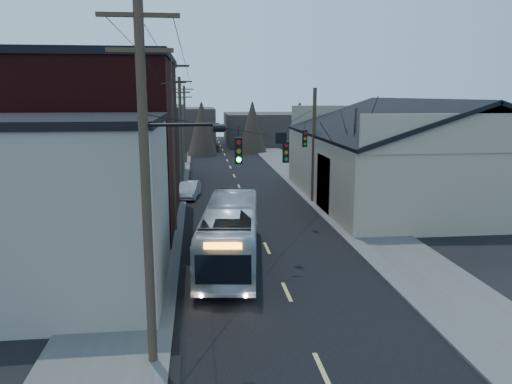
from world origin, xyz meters
TOP-DOWN VIEW (x-y plane):
  - road_surface at (0.00, 30.00)m, footprint 9.00×110.00m
  - sidewalk_left at (-6.50, 30.00)m, footprint 4.00×110.00m
  - sidewalk_right at (6.50, 30.00)m, footprint 4.00×110.00m
  - building_clapboard at (-9.00, 9.00)m, footprint 8.00×8.00m
  - building_brick at (-10.00, 20.00)m, footprint 10.00×12.00m
  - building_left_far at (-9.50, 36.00)m, footprint 9.00×14.00m
  - warehouse at (13.00, 25.00)m, footprint 16.16×20.60m
  - building_far_left at (-6.00, 65.00)m, footprint 10.00×12.00m
  - building_far_right at (7.00, 70.00)m, footprint 12.00×14.00m
  - bare_tree at (6.50, 20.00)m, footprint 0.40×0.40m
  - utility_lines at (-3.11, 24.14)m, footprint 11.24×45.28m
  - bus at (-2.05, 12.00)m, footprint 3.71×10.81m
  - parked_car at (-4.30, 27.73)m, footprint 1.89×4.08m

SIDE VIEW (x-z plane):
  - road_surface at x=0.00m, z-range 0.00..0.02m
  - sidewalk_left at x=-6.50m, z-range 0.00..0.12m
  - sidewalk_right at x=6.50m, z-range 0.00..0.12m
  - parked_car at x=-4.30m, z-range 0.00..1.30m
  - bus at x=-2.05m, z-range 0.00..2.95m
  - building_far_right at x=7.00m, z-range 0.00..5.00m
  - warehouse at x=13.00m, z-range -1.17..6.56m
  - building_far_left at x=-6.00m, z-range 0.00..6.00m
  - building_clapboard at x=-9.00m, z-range 0.00..7.00m
  - building_left_far at x=-9.50m, z-range 0.00..7.00m
  - bare_tree at x=6.50m, z-range 0.00..7.20m
  - utility_lines at x=-3.11m, z-range -0.30..10.20m
  - building_brick at x=-10.00m, z-range 0.00..10.00m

